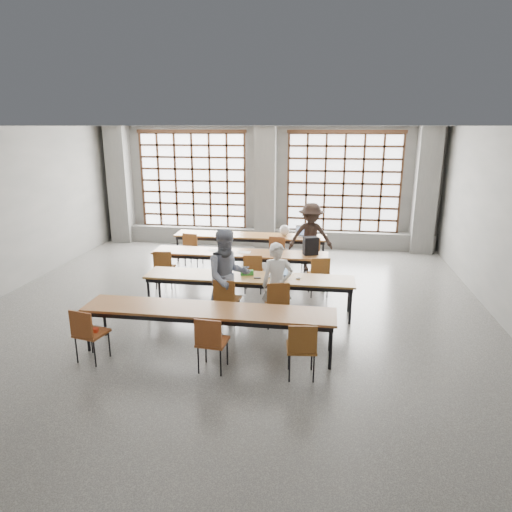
{
  "coord_description": "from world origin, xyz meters",
  "views": [
    {
      "loc": [
        1.72,
        -8.05,
        3.5
      ],
      "look_at": [
        0.45,
        0.4,
        1.06
      ],
      "focal_mm": 32.0,
      "sensor_mm": 36.0,
      "label": 1
    }
  ],
  "objects_px": {
    "student_female": "(228,276)",
    "student_back": "(311,237)",
    "plastic_bag": "(285,230)",
    "phone": "(257,278)",
    "chair_back_mid": "(278,249)",
    "chair_front_left": "(226,297)",
    "desk_row_c": "(249,279)",
    "laptop_back": "(302,233)",
    "chair_near_left": "(88,330)",
    "chair_mid_centre": "(253,269)",
    "chair_near_right": "(302,345)",
    "student_male": "(277,285)",
    "chair_mid_right": "(319,272)",
    "laptop_front": "(279,273)",
    "chair_mid_left": "(164,265)",
    "mouse": "(298,278)",
    "desk_row_a": "(250,237)",
    "desk_row_d": "(208,313)",
    "chair_back_left": "(192,246)",
    "chair_front_right": "(277,299)",
    "backpack": "(311,246)",
    "desk_row_b": "(240,255)",
    "red_pouch": "(91,330)",
    "chair_back_right": "(311,250)",
    "chair_near_mid": "(211,339)",
    "green_box": "(247,273)"
  },
  "relations": [
    {
      "from": "desk_row_c",
      "to": "chair_near_right",
      "type": "bearing_deg",
      "value": -63.74
    },
    {
      "from": "chair_mid_right",
      "to": "student_back",
      "type": "bearing_deg",
      "value": 97.74
    },
    {
      "from": "chair_back_right",
      "to": "backpack",
      "type": "distance_m",
      "value": 1.13
    },
    {
      "from": "desk_row_d",
      "to": "plastic_bag",
      "type": "bearing_deg",
      "value": 81.84
    },
    {
      "from": "desk_row_a",
      "to": "chair_back_mid",
      "type": "distance_m",
      "value": 1.02
    },
    {
      "from": "chair_front_left",
      "to": "laptop_front",
      "type": "distance_m",
      "value": 1.17
    },
    {
      "from": "chair_near_left",
      "to": "chair_mid_centre",
      "type": "bearing_deg",
      "value": 59.31
    },
    {
      "from": "chair_near_right",
      "to": "plastic_bag",
      "type": "height_order",
      "value": "plastic_bag"
    },
    {
      "from": "phone",
      "to": "backpack",
      "type": "xyz_separation_m",
      "value": [
        0.93,
        1.83,
        0.19
      ]
    },
    {
      "from": "chair_mid_right",
      "to": "mouse",
      "type": "bearing_deg",
      "value": -109.3
    },
    {
      "from": "desk_row_c",
      "to": "laptop_back",
      "type": "height_order",
      "value": "laptop_back"
    },
    {
      "from": "backpack",
      "to": "red_pouch",
      "type": "relative_size",
      "value": 2.0
    },
    {
      "from": "desk_row_c",
      "to": "student_back",
      "type": "height_order",
      "value": "student_back"
    },
    {
      "from": "chair_near_left",
      "to": "student_male",
      "type": "xyz_separation_m",
      "value": [
        2.68,
        1.82,
        0.23
      ]
    },
    {
      "from": "desk_row_c",
      "to": "chair_mid_left",
      "type": "bearing_deg",
      "value": 153.16
    },
    {
      "from": "desk_row_d",
      "to": "plastic_bag",
      "type": "xyz_separation_m",
      "value": [
        0.74,
        5.15,
        0.21
      ]
    },
    {
      "from": "red_pouch",
      "to": "student_male",
      "type": "bearing_deg",
      "value": 33.11
    },
    {
      "from": "chair_near_left",
      "to": "chair_mid_left",
      "type": "bearing_deg",
      "value": 89.97
    },
    {
      "from": "student_male",
      "to": "laptop_front",
      "type": "distance_m",
      "value": 0.61
    },
    {
      "from": "student_female",
      "to": "student_back",
      "type": "xyz_separation_m",
      "value": [
        1.37,
        3.41,
        -0.03
      ]
    },
    {
      "from": "laptop_back",
      "to": "student_female",
      "type": "bearing_deg",
      "value": -105.66
    },
    {
      "from": "student_male",
      "to": "chair_mid_right",
      "type": "bearing_deg",
      "value": 53.24
    },
    {
      "from": "chair_front_right",
      "to": "plastic_bag",
      "type": "xyz_separation_m",
      "value": [
        -0.25,
        4.09,
        0.34
      ]
    },
    {
      "from": "chair_mid_centre",
      "to": "laptop_front",
      "type": "height_order",
      "value": "laptop_front"
    },
    {
      "from": "desk_row_a",
      "to": "chair_front_left",
      "type": "height_order",
      "value": "chair_front_left"
    },
    {
      "from": "plastic_bag",
      "to": "phone",
      "type": "bearing_deg",
      "value": -93.1
    },
    {
      "from": "chair_front_left",
      "to": "mouse",
      "type": "relative_size",
      "value": 8.98
    },
    {
      "from": "desk_row_d",
      "to": "chair_back_left",
      "type": "bearing_deg",
      "value": 109.38
    },
    {
      "from": "chair_front_right",
      "to": "chair_near_left",
      "type": "relative_size",
      "value": 1.0
    },
    {
      "from": "backpack",
      "to": "chair_mid_left",
      "type": "bearing_deg",
      "value": 172.32
    },
    {
      "from": "chair_back_left",
      "to": "mouse",
      "type": "bearing_deg",
      "value": -44.15
    },
    {
      "from": "chair_mid_right",
      "to": "laptop_front",
      "type": "distance_m",
      "value": 1.24
    },
    {
      "from": "chair_near_right",
      "to": "student_back",
      "type": "distance_m",
      "value": 5.24
    },
    {
      "from": "mouse",
      "to": "desk_row_c",
      "type": "bearing_deg",
      "value": 178.79
    },
    {
      "from": "chair_front_left",
      "to": "chair_near_left",
      "type": "xyz_separation_m",
      "value": [
        -1.77,
        -1.69,
        0.0
      ]
    },
    {
      "from": "desk_row_c",
      "to": "chair_back_mid",
      "type": "distance_m",
      "value": 2.8
    },
    {
      "from": "student_male",
      "to": "green_box",
      "type": "distance_m",
      "value": 0.87
    },
    {
      "from": "chair_back_mid",
      "to": "student_female",
      "type": "bearing_deg",
      "value": -99.83
    },
    {
      "from": "chair_back_right",
      "to": "chair_mid_centre",
      "type": "bearing_deg",
      "value": -124.09
    },
    {
      "from": "student_female",
      "to": "chair_back_mid",
      "type": "bearing_deg",
      "value": 52.43
    },
    {
      "from": "chair_back_left",
      "to": "chair_near_mid",
      "type": "distance_m",
      "value": 5.4
    },
    {
      "from": "backpack",
      "to": "plastic_bag",
      "type": "relative_size",
      "value": 1.4
    },
    {
      "from": "mouse",
      "to": "plastic_bag",
      "type": "bearing_deg",
      "value": 99.4
    },
    {
      "from": "chair_back_mid",
      "to": "chair_front_left",
      "type": "distance_m",
      "value": 3.46
    },
    {
      "from": "desk_row_b",
      "to": "green_box",
      "type": "xyz_separation_m",
      "value": [
        0.44,
        -1.6,
        0.11
      ]
    },
    {
      "from": "desk_row_c",
      "to": "chair_back_mid",
      "type": "bearing_deg",
      "value": 84.48
    },
    {
      "from": "desk_row_b",
      "to": "backpack",
      "type": "relative_size",
      "value": 10.0
    },
    {
      "from": "chair_near_right",
      "to": "student_female",
      "type": "distance_m",
      "value": 2.35
    },
    {
      "from": "desk_row_d",
      "to": "chair_near_right",
      "type": "distance_m",
      "value": 1.64
    },
    {
      "from": "chair_back_mid",
      "to": "chair_near_mid",
      "type": "height_order",
      "value": "same"
    }
  ]
}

